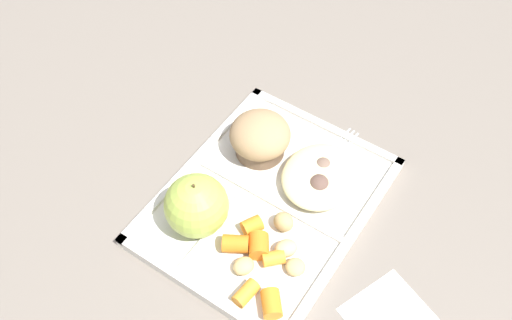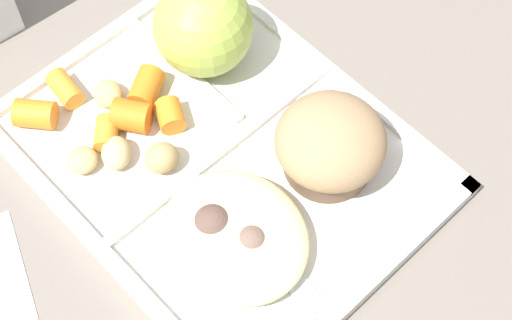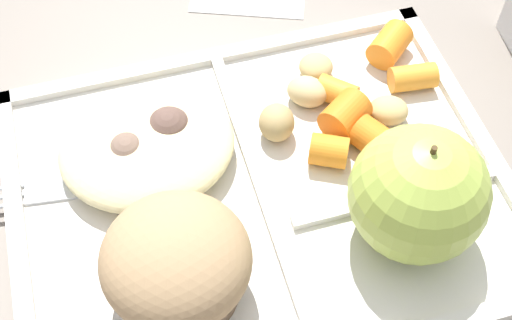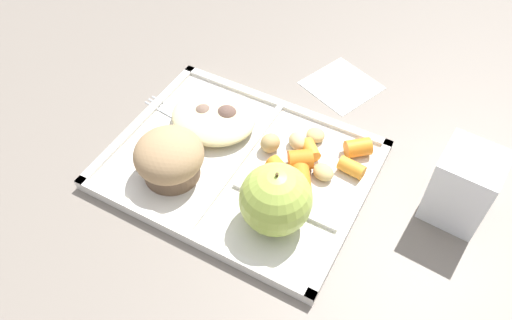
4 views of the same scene
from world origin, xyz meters
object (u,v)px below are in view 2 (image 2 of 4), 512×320
object	(u,v)px
lunch_tray	(221,156)
plastic_fork	(287,273)
bran_muffin	(330,145)
green_apple	(203,27)

from	to	relation	value
lunch_tray	plastic_fork	size ratio (longest dim) A/B	2.26
plastic_fork	lunch_tray	bearing A→B (deg)	163.29
plastic_fork	bran_muffin	bearing A→B (deg)	116.58
bran_muffin	plastic_fork	world-z (taller)	bran_muffin
lunch_tray	green_apple	bearing A→B (deg)	145.30
bran_muffin	plastic_fork	distance (m)	0.11
lunch_tray	plastic_fork	distance (m)	0.12
green_apple	bran_muffin	xyz separation A→B (m)	(0.15, 0.00, -0.01)
lunch_tray	bran_muffin	xyz separation A→B (m)	(0.07, 0.06, 0.04)
green_apple	plastic_fork	world-z (taller)	green_apple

